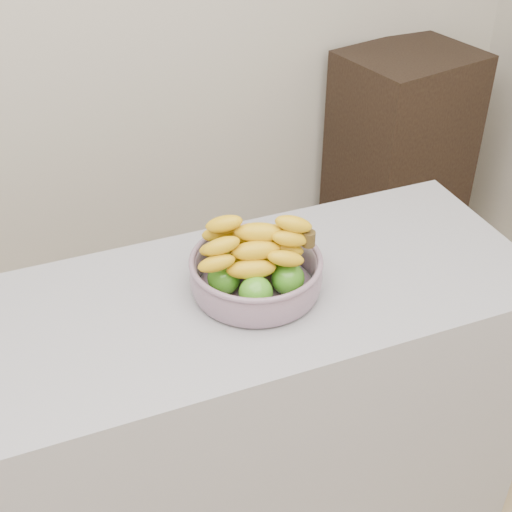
# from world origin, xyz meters

# --- Properties ---
(room_shell) EXTENTS (4.05, 4.05, 2.73)m
(room_shell) POSITION_xyz_m (0.00, 0.00, 1.71)
(room_shell) COLOR beige
(room_shell) RESTS_ON ground
(counter) EXTENTS (2.00, 0.60, 0.90)m
(counter) POSITION_xyz_m (0.00, 0.65, 0.45)
(counter) COLOR #9F9DA6
(counter) RESTS_ON ground
(cabinet) EXTENTS (0.61, 0.53, 0.97)m
(cabinet) POSITION_xyz_m (1.43, 1.78, 0.48)
(cabinet) COLOR black
(cabinet) RESTS_ON ground
(fruit_bowl) EXTENTS (0.32, 0.32, 0.19)m
(fruit_bowl) POSITION_xyz_m (0.29, 0.65, 0.96)
(fruit_bowl) COLOR #919BAE
(fruit_bowl) RESTS_ON counter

